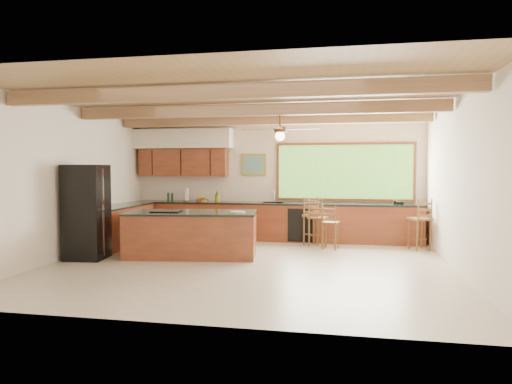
# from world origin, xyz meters

# --- Properties ---
(ground) EXTENTS (7.20, 7.20, 0.00)m
(ground) POSITION_xyz_m (0.00, 0.00, 0.00)
(ground) COLOR beige
(ground) RESTS_ON ground
(room_shell) EXTENTS (7.27, 6.54, 3.02)m
(room_shell) POSITION_xyz_m (-0.17, 0.65, 2.21)
(room_shell) COLOR silver
(room_shell) RESTS_ON ground
(counter_run) EXTENTS (7.12, 3.10, 1.24)m
(counter_run) POSITION_xyz_m (-0.82, 2.52, 0.46)
(counter_run) COLOR brown
(counter_run) RESTS_ON ground
(island) EXTENTS (2.70, 1.56, 0.91)m
(island) POSITION_xyz_m (-1.28, 0.60, 0.45)
(island) COLOR brown
(island) RESTS_ON ground
(refrigerator) EXTENTS (0.78, 0.76, 1.82)m
(refrigerator) POSITION_xyz_m (-3.19, -0.06, 0.91)
(refrigerator) COLOR black
(refrigerator) RESTS_ON ground
(bar_stool_a) EXTENTS (0.47, 0.47, 1.07)m
(bar_stool_a) POSITION_xyz_m (1.12, 2.21, 0.63)
(bar_stool_a) COLOR brown
(bar_stool_a) RESTS_ON ground
(bar_stool_b) EXTENTS (0.40, 0.40, 0.96)m
(bar_stool_b) POSITION_xyz_m (1.41, 1.85, 0.57)
(bar_stool_b) COLOR brown
(bar_stool_b) RESTS_ON ground
(bar_stool_c) EXTENTS (0.42, 0.42, 1.11)m
(bar_stool_c) POSITION_xyz_m (0.97, 2.39, 0.66)
(bar_stool_c) COLOR brown
(bar_stool_c) RESTS_ON ground
(bar_stool_d) EXTENTS (0.53, 0.53, 1.11)m
(bar_stool_d) POSITION_xyz_m (3.30, 2.11, 0.66)
(bar_stool_d) COLOR brown
(bar_stool_d) RESTS_ON ground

